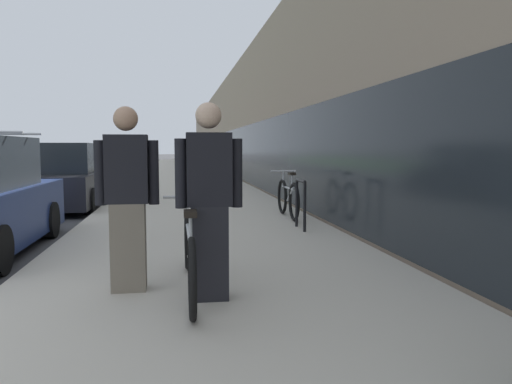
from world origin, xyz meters
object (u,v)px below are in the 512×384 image
vintage_roadster_curbside (63,179)px  cruiser_bike_nearest (288,198)px  tandem_bicycle (189,253)px  person_bystander (127,199)px  person_rider (209,202)px  bike_rack_hoop (301,199)px

vintage_roadster_curbside → cruiser_bike_nearest: bearing=-33.1°
tandem_bicycle → vintage_roadster_curbside: 8.51m
cruiser_bike_nearest → person_bystander: bearing=-119.3°
tandem_bicycle → person_rider: bearing=-59.6°
cruiser_bike_nearest → vintage_roadster_curbside: size_ratio=0.42×
person_rider → vintage_roadster_curbside: 8.85m
bike_rack_hoop → vintage_roadster_curbside: bearing=136.0°
person_rider → bike_rack_hoop: size_ratio=2.11×
person_bystander → person_rider: bearing=-28.0°
bike_rack_hoop → tandem_bicycle: bearing=-120.2°
person_bystander → cruiser_bike_nearest: person_bystander is taller
person_rider → bike_rack_hoop: bearing=64.1°
person_rider → person_bystander: size_ratio=1.01×
tandem_bicycle → bike_rack_hoop: (1.96, 3.36, 0.15)m
person_rider → person_bystander: (-0.75, 0.40, -0.01)m
person_bystander → bike_rack_hoop: (2.53, 3.26, -0.37)m
bike_rack_hoop → vintage_roadster_curbside: 6.69m
tandem_bicycle → bike_rack_hoop: size_ratio=2.85×
tandem_bicycle → bike_rack_hoop: tandem_bicycle is taller
tandem_bicycle → vintage_roadster_curbside: bearing=109.6°
bike_rack_hoop → cruiser_bike_nearest: (0.11, 1.44, -0.13)m
tandem_bicycle → cruiser_bike_nearest: 5.23m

